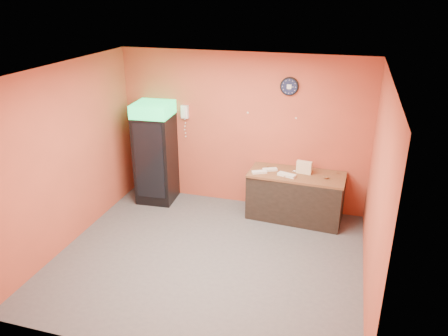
% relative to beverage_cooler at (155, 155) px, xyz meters
% --- Properties ---
extents(floor, '(4.50, 4.50, 0.00)m').
position_rel_beverage_cooler_xyz_m(floor, '(1.56, -1.61, -0.93)').
color(floor, '#47474C').
rests_on(floor, ground).
extents(back_wall, '(4.50, 0.02, 2.80)m').
position_rel_beverage_cooler_xyz_m(back_wall, '(1.56, 0.39, 0.47)').
color(back_wall, '#BF4F36').
rests_on(back_wall, floor).
extents(left_wall, '(0.02, 4.00, 2.80)m').
position_rel_beverage_cooler_xyz_m(left_wall, '(-0.69, -1.61, 0.47)').
color(left_wall, '#BF4F36').
rests_on(left_wall, floor).
extents(right_wall, '(0.02, 4.00, 2.80)m').
position_rel_beverage_cooler_xyz_m(right_wall, '(3.81, -1.61, 0.47)').
color(right_wall, '#BF4F36').
rests_on(right_wall, floor).
extents(ceiling, '(4.50, 4.00, 0.02)m').
position_rel_beverage_cooler_xyz_m(ceiling, '(1.56, -1.61, 1.87)').
color(ceiling, white).
rests_on(ceiling, back_wall).
extents(beverage_cooler, '(0.71, 0.72, 1.89)m').
position_rel_beverage_cooler_xyz_m(beverage_cooler, '(0.00, 0.00, 0.00)').
color(beverage_cooler, black).
rests_on(beverage_cooler, floor).
extents(prep_counter, '(1.65, 0.83, 0.80)m').
position_rel_beverage_cooler_xyz_m(prep_counter, '(2.63, 0.04, -0.52)').
color(prep_counter, black).
rests_on(prep_counter, floor).
extents(wall_clock, '(0.31, 0.06, 0.31)m').
position_rel_beverage_cooler_xyz_m(wall_clock, '(2.37, 0.36, 1.34)').
color(wall_clock, black).
rests_on(wall_clock, back_wall).
extents(wall_phone, '(0.13, 0.11, 0.24)m').
position_rel_beverage_cooler_xyz_m(wall_phone, '(0.49, 0.34, 0.76)').
color(wall_phone, white).
rests_on(wall_phone, back_wall).
extents(butcher_paper, '(1.65, 0.79, 0.04)m').
position_rel_beverage_cooler_xyz_m(butcher_paper, '(2.63, 0.04, -0.10)').
color(butcher_paper, brown).
rests_on(butcher_paper, prep_counter).
extents(sub_roll_stack, '(0.27, 0.12, 0.22)m').
position_rel_beverage_cooler_xyz_m(sub_roll_stack, '(2.74, 0.08, 0.03)').
color(sub_roll_stack, '#F4E9BE').
rests_on(sub_roll_stack, butcher_paper).
extents(wrapped_sandwich_left, '(0.27, 0.20, 0.04)m').
position_rel_beverage_cooler_xyz_m(wrapped_sandwich_left, '(2.01, -0.12, -0.06)').
color(wrapped_sandwich_left, silver).
rests_on(wrapped_sandwich_left, butcher_paper).
extents(wrapped_sandwich_mid, '(0.32, 0.20, 0.04)m').
position_rel_beverage_cooler_xyz_m(wrapped_sandwich_mid, '(2.48, -0.12, -0.06)').
color(wrapped_sandwich_mid, silver).
rests_on(wrapped_sandwich_mid, butcher_paper).
extents(wrapped_sandwich_right, '(0.27, 0.19, 0.04)m').
position_rel_beverage_cooler_xyz_m(wrapped_sandwich_right, '(2.16, 0.04, -0.06)').
color(wrapped_sandwich_right, silver).
rests_on(wrapped_sandwich_right, butcher_paper).
extents(kitchen_tool, '(0.06, 0.06, 0.06)m').
position_rel_beverage_cooler_xyz_m(kitchen_tool, '(2.71, 0.11, -0.05)').
color(kitchen_tool, silver).
rests_on(kitchen_tool, butcher_paper).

